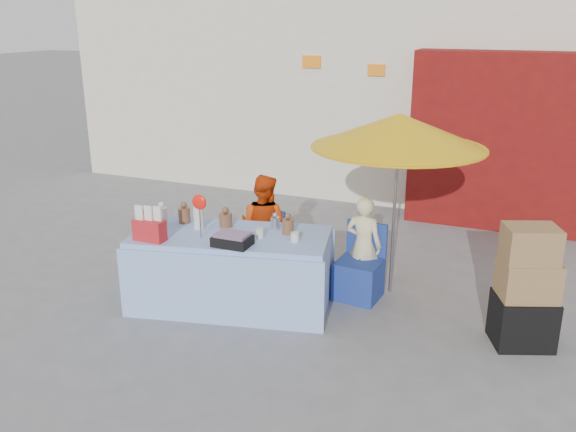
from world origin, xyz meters
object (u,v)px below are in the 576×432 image
at_px(chair_left, 260,260).
at_px(chair_right, 359,276).
at_px(vendor_orange, 264,226).
at_px(vendor_beige, 363,246).
at_px(market_table, 231,269).
at_px(box_stack, 526,291).
at_px(umbrella, 399,132).

distance_m(chair_left, chair_right, 1.25).
distance_m(chair_right, vendor_orange, 1.32).
xyz_separation_m(vendor_orange, vendor_beige, (1.25, 0.00, -0.06)).
bearing_deg(vendor_beige, vendor_orange, 4.59).
distance_m(market_table, box_stack, 3.05).
relative_size(market_table, chair_left, 2.76).
distance_m(chair_left, vendor_orange, 0.41).
relative_size(vendor_beige, umbrella, 0.56).
height_order(chair_left, chair_right, same).
distance_m(vendor_orange, vendor_beige, 1.25).
height_order(chair_left, box_stack, box_stack).
height_order(market_table, vendor_beige, market_table).
distance_m(chair_left, box_stack, 3.06).
bearing_deg(market_table, vendor_orange, 76.37).
bearing_deg(chair_left, vendor_beige, 10.73).
xyz_separation_m(chair_left, vendor_beige, (1.25, 0.13, 0.33)).
bearing_deg(chair_left, market_table, -86.63).
relative_size(market_table, chair_right, 2.76).
distance_m(chair_right, vendor_beige, 0.35).
height_order(chair_right, vendor_beige, vendor_beige).
bearing_deg(chair_right, chair_left, -175.41).
height_order(market_table, vendor_orange, market_table).
xyz_separation_m(chair_left, umbrella, (1.55, 0.28, 1.64)).
height_order(vendor_beige, box_stack, box_stack).
bearing_deg(chair_left, umbrella, 14.99).
bearing_deg(chair_left, box_stack, -3.02).
distance_m(vendor_orange, box_stack, 3.06).
height_order(market_table, chair_left, market_table).
xyz_separation_m(market_table, vendor_orange, (0.01, 0.85, 0.22)).
bearing_deg(chair_right, box_stack, -8.28).
height_order(vendor_orange, box_stack, vendor_orange).
xyz_separation_m(market_table, umbrella, (1.56, 1.00, 1.46)).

